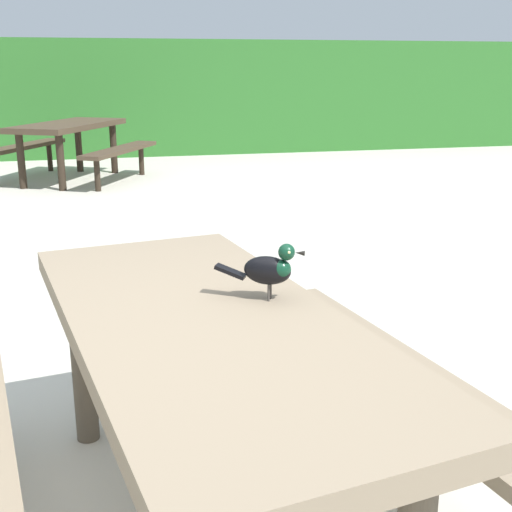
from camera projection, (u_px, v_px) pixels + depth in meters
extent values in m
cube|color=#2D6B28|center=(97.00, 97.00, 11.30)|extent=(28.00, 1.72, 1.85)
cube|color=#84725B|center=(204.00, 325.00, 1.98)|extent=(1.05, 1.90, 0.07)
cylinder|color=brown|center=(83.00, 362.00, 2.60)|extent=(0.09, 0.09, 0.67)
cylinder|color=brown|center=(211.00, 340.00, 2.80)|extent=(0.09, 0.09, 0.67)
cube|color=#84725B|center=(396.00, 373.00, 2.32)|extent=(0.57, 1.73, 0.05)
cylinder|color=brown|center=(309.00, 359.00, 2.95)|extent=(0.07, 0.07, 0.39)
ellipsoid|color=black|center=(267.00, 270.00, 2.06)|extent=(0.17, 0.13, 0.09)
ellipsoid|color=#0F3823|center=(280.00, 269.00, 2.05)|extent=(0.09, 0.08, 0.06)
sphere|color=#0F3823|center=(287.00, 252.00, 2.03)|extent=(0.05, 0.05, 0.05)
sphere|color=#EAE08C|center=(292.00, 249.00, 2.04)|extent=(0.01, 0.01, 0.01)
sphere|color=#EAE08C|center=(289.00, 252.00, 2.01)|extent=(0.01, 0.01, 0.01)
cone|color=black|center=(300.00, 253.00, 2.02)|extent=(0.03, 0.03, 0.02)
cube|color=black|center=(230.00, 272.00, 2.10)|extent=(0.10, 0.08, 0.04)
cylinder|color=#47423D|center=(271.00, 290.00, 2.09)|extent=(0.01, 0.01, 0.05)
cylinder|color=#47423D|center=(269.00, 293.00, 2.07)|extent=(0.01, 0.01, 0.05)
cube|color=#473828|center=(68.00, 125.00, 8.53)|extent=(1.51, 1.95, 0.07)
cylinder|color=#2E241A|center=(114.00, 149.00, 9.22)|extent=(0.09, 0.09, 0.67)
cylinder|color=#2E241A|center=(79.00, 148.00, 9.35)|extent=(0.09, 0.09, 0.67)
cylinder|color=#2E241A|center=(61.00, 163.00, 7.91)|extent=(0.09, 0.09, 0.67)
cylinder|color=#2E241A|center=(21.00, 161.00, 8.04)|extent=(0.09, 0.09, 0.67)
cube|color=#473828|center=(120.00, 150.00, 8.44)|extent=(1.05, 1.64, 0.05)
cylinder|color=#2E241A|center=(141.00, 161.00, 9.10)|extent=(0.07, 0.07, 0.39)
cylinder|color=#2E241A|center=(97.00, 175.00, 7.91)|extent=(0.07, 0.07, 0.39)
cube|color=#473828|center=(22.00, 147.00, 8.78)|extent=(1.05, 1.64, 0.05)
cylinder|color=#2E241A|center=(50.00, 157.00, 9.43)|extent=(0.07, 0.07, 0.39)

